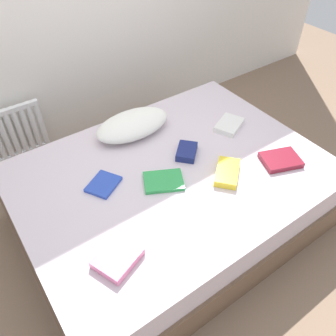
% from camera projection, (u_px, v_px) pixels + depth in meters
% --- Properties ---
extents(ground_plane, '(8.00, 8.00, 0.00)m').
position_uv_depth(ground_plane, '(172.00, 218.00, 2.56)').
color(ground_plane, '#7F6651').
extents(bed, '(2.00, 1.50, 0.50)m').
position_uv_depth(bed, '(172.00, 196.00, 2.39)').
color(bed, brown).
rests_on(bed, ground).
extents(radiator, '(0.46, 0.04, 0.46)m').
position_uv_depth(radiator, '(16.00, 133.00, 2.74)').
color(radiator, white).
rests_on(radiator, ground).
extents(pillow, '(0.56, 0.32, 0.14)m').
position_uv_depth(pillow, '(132.00, 125.00, 2.46)').
color(pillow, white).
rests_on(pillow, bed).
extents(textbook_navy, '(0.22, 0.21, 0.05)m').
position_uv_depth(textbook_navy, '(187.00, 152.00, 2.31)').
color(textbook_navy, navy).
rests_on(textbook_navy, bed).
extents(textbook_green, '(0.30, 0.27, 0.02)m').
position_uv_depth(textbook_green, '(163.00, 181.00, 2.13)').
color(textbook_green, green).
rests_on(textbook_green, bed).
extents(textbook_pink, '(0.27, 0.25, 0.05)m').
position_uv_depth(textbook_pink, '(117.00, 258.00, 1.72)').
color(textbook_pink, pink).
rests_on(textbook_pink, bed).
extents(textbook_maroon, '(0.30, 0.26, 0.04)m').
position_uv_depth(textbook_maroon, '(281.00, 160.00, 2.26)').
color(textbook_maroon, maroon).
rests_on(textbook_maroon, bed).
extents(textbook_yellow, '(0.28, 0.27, 0.05)m').
position_uv_depth(textbook_yellow, '(227.00, 172.00, 2.17)').
color(textbook_yellow, yellow).
rests_on(textbook_yellow, bed).
extents(textbook_blue, '(0.25, 0.24, 0.02)m').
position_uv_depth(textbook_blue, '(103.00, 184.00, 2.11)').
color(textbook_blue, '#2847B7').
rests_on(textbook_blue, bed).
extents(textbook_white, '(0.27, 0.24, 0.04)m').
position_uv_depth(textbook_white, '(229.00, 125.00, 2.54)').
color(textbook_white, white).
rests_on(textbook_white, bed).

